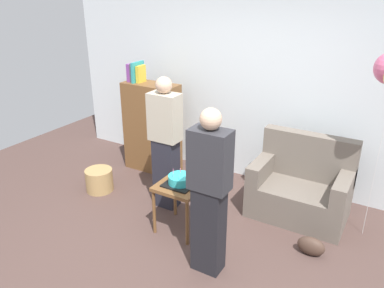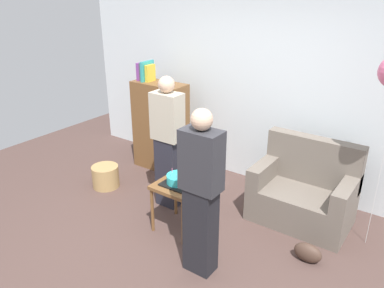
{
  "view_description": "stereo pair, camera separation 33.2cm",
  "coord_description": "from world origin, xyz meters",
  "views": [
    {
      "loc": [
        1.74,
        -2.64,
        2.56
      ],
      "look_at": [
        -0.21,
        0.67,
        0.95
      ],
      "focal_mm": 35.67,
      "sensor_mm": 36.0,
      "label": 1
    },
    {
      "loc": [
        2.02,
        -2.46,
        2.56
      ],
      "look_at": [
        -0.21,
        0.67,
        0.95
      ],
      "focal_mm": 35.67,
      "sensor_mm": 36.0,
      "label": 2
    }
  ],
  "objects": [
    {
      "name": "ground_plane",
      "position": [
        0.0,
        0.0,
        0.0
      ],
      "size": [
        8.0,
        8.0,
        0.0
      ],
      "primitive_type": "plane",
      "color": "#4C3833"
    },
    {
      "name": "couch",
      "position": [
        0.84,
        1.41,
        0.34
      ],
      "size": [
        1.1,
        0.7,
        0.96
      ],
      "color": "#6B6056",
      "rests_on": "ground_plane"
    },
    {
      "name": "side_table",
      "position": [
        -0.21,
        0.42,
        0.48
      ],
      "size": [
        0.48,
        0.48,
        0.57
      ],
      "color": "brown",
      "rests_on": "ground_plane"
    },
    {
      "name": "wall_back",
      "position": [
        0.0,
        2.05,
        1.35
      ],
      "size": [
        6.0,
        0.1,
        2.7
      ],
      "primitive_type": "cube",
      "color": "silver",
      "rests_on": "ground_plane"
    },
    {
      "name": "birthday_cake",
      "position": [
        -0.21,
        0.42,
        0.62
      ],
      "size": [
        0.32,
        0.32,
        0.16
      ],
      "color": "black",
      "rests_on": "side_table"
    },
    {
      "name": "wicker_basket",
      "position": [
        -1.62,
        0.61,
        0.15
      ],
      "size": [
        0.36,
        0.36,
        0.3
      ],
      "primitive_type": "cylinder",
      "color": "#A88451",
      "rests_on": "ground_plane"
    },
    {
      "name": "person_blowing_candles",
      "position": [
        -0.63,
        0.77,
        0.83
      ],
      "size": [
        0.36,
        0.22,
        1.63
      ],
      "rotation": [
        0.0,
        0.0,
        0.07
      ],
      "color": "#23232D",
      "rests_on": "ground_plane"
    },
    {
      "name": "handbag",
      "position": [
        1.17,
        0.71,
        0.1
      ],
      "size": [
        0.28,
        0.14,
        0.2
      ],
      "primitive_type": "ellipsoid",
      "color": "#473328",
      "rests_on": "ground_plane"
    },
    {
      "name": "person_holding_cake",
      "position": [
        0.36,
        0.01,
        0.83
      ],
      "size": [
        0.36,
        0.22,
        1.63
      ],
      "rotation": [
        0.0,
        0.0,
        2.84
      ],
      "color": "black",
      "rests_on": "ground_plane"
    },
    {
      "name": "bookshelf",
      "position": [
        -1.39,
        1.52,
        0.67
      ],
      "size": [
        0.8,
        0.36,
        1.58
      ],
      "color": "brown",
      "rests_on": "ground_plane"
    }
  ]
}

